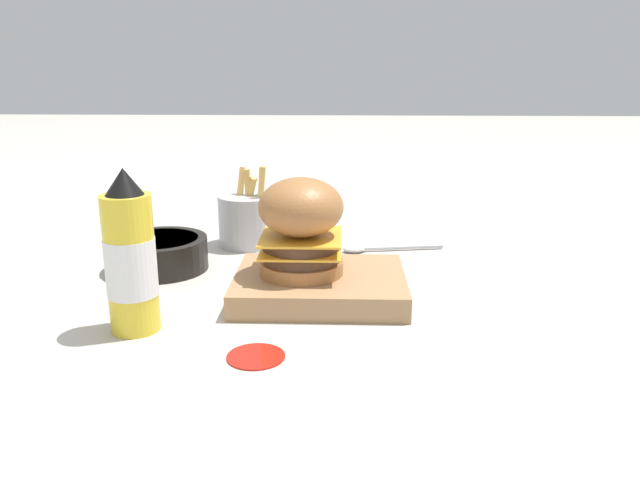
{
  "coord_description": "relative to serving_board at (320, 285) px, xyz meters",
  "views": [
    {
      "loc": [
        -0.01,
        0.91,
        0.32
      ],
      "look_at": [
        0.02,
        0.07,
        0.08
      ],
      "focal_mm": 35.0,
      "sensor_mm": 36.0,
      "label": 1
    }
  ],
  "objects": [
    {
      "name": "burger",
      "position": [
        0.03,
        -0.0,
        0.09
      ],
      "size": [
        0.12,
        0.12,
        0.14
      ],
      "color": "#9E6638",
      "rests_on": "serving_board"
    },
    {
      "name": "ground_plane",
      "position": [
        -0.02,
        -0.07,
        -0.02
      ],
      "size": [
        6.0,
        6.0,
        0.0
      ],
      "primitive_type": "plane",
      "color": "#B7B2A8"
    },
    {
      "name": "serving_board",
      "position": [
        0.0,
        0.0,
        0.0
      ],
      "size": [
        0.24,
        0.19,
        0.03
      ],
      "color": "#A37A51",
      "rests_on": "ground_plane"
    },
    {
      "name": "side_bowl",
      "position": [
        0.26,
        -0.11,
        0.01
      ],
      "size": [
        0.15,
        0.15,
        0.05
      ],
      "color": "black",
      "rests_on": "ground_plane"
    },
    {
      "name": "spoon",
      "position": [
        -0.09,
        -0.22,
        -0.01
      ],
      "size": [
        0.18,
        0.05,
        0.01
      ],
      "rotation": [
        0.0,
        0.0,
        0.16
      ],
      "color": "#B2B2B7",
      "rests_on": "ground_plane"
    },
    {
      "name": "fries_basket",
      "position": [
        0.14,
        -0.26,
        0.03
      ],
      "size": [
        0.11,
        0.11,
        0.15
      ],
      "color": "#B7B7BC",
      "rests_on": "ground_plane"
    },
    {
      "name": "ketchup_puddle",
      "position": [
        0.07,
        0.19,
        -0.01
      ],
      "size": [
        0.07,
        0.07,
        0.0
      ],
      "color": "#B21E14",
      "rests_on": "ground_plane"
    },
    {
      "name": "ketchup_bottle",
      "position": [
        0.23,
        0.12,
        0.08
      ],
      "size": [
        0.06,
        0.06,
        0.2
      ],
      "color": "yellow",
      "rests_on": "ground_plane"
    }
  ]
}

